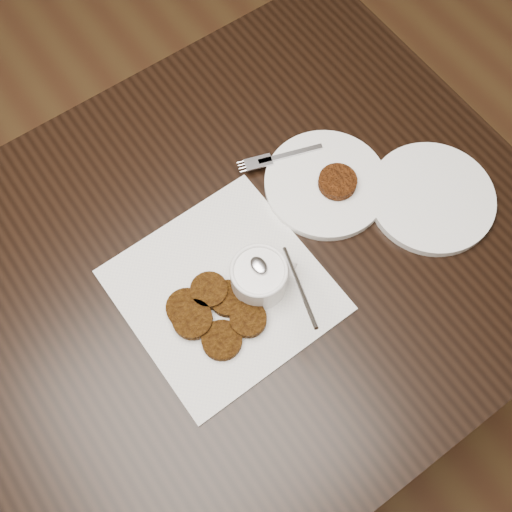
{
  "coord_description": "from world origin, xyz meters",
  "views": [
    {
      "loc": [
        -0.04,
        -0.31,
        1.67
      ],
      "look_at": [
        0.18,
        -0.0,
        0.8
      ],
      "focal_mm": 43.05,
      "sensor_mm": 36.0,
      "label": 1
    }
  ],
  "objects_px": {
    "napkin": "(223,290)",
    "plate_with_patty": "(326,181)",
    "table": "(190,362)",
    "plate_empty": "(432,198)",
    "sauce_ramekin": "(259,269)"
  },
  "relations": [
    {
      "from": "plate_with_patty",
      "to": "table",
      "type": "bearing_deg",
      "value": -175.82
    },
    {
      "from": "napkin",
      "to": "plate_with_patty",
      "type": "xyz_separation_m",
      "value": [
        0.25,
        0.06,
        0.01
      ]
    },
    {
      "from": "napkin",
      "to": "plate_with_patty",
      "type": "distance_m",
      "value": 0.26
    },
    {
      "from": "plate_empty",
      "to": "napkin",
      "type": "bearing_deg",
      "value": 169.76
    },
    {
      "from": "plate_with_patty",
      "to": "plate_empty",
      "type": "bearing_deg",
      "value": -44.09
    },
    {
      "from": "plate_empty",
      "to": "table",
      "type": "bearing_deg",
      "value": 167.83
    },
    {
      "from": "table",
      "to": "napkin",
      "type": "xyz_separation_m",
      "value": [
        0.09,
        -0.03,
        0.38
      ]
    },
    {
      "from": "table",
      "to": "plate_empty",
      "type": "height_order",
      "value": "plate_empty"
    },
    {
      "from": "table",
      "to": "plate_with_patty",
      "type": "relative_size",
      "value": 6.26
    },
    {
      "from": "plate_with_patty",
      "to": "sauce_ramekin",
      "type": "bearing_deg",
      "value": -157.63
    },
    {
      "from": "plate_empty",
      "to": "plate_with_patty",
      "type": "bearing_deg",
      "value": 135.91
    },
    {
      "from": "table",
      "to": "sauce_ramekin",
      "type": "bearing_deg",
      "value": -22.54
    },
    {
      "from": "table",
      "to": "plate_empty",
      "type": "relative_size",
      "value": 6.17
    },
    {
      "from": "napkin",
      "to": "table",
      "type": "bearing_deg",
      "value": 159.76
    },
    {
      "from": "table",
      "to": "plate_empty",
      "type": "distance_m",
      "value": 0.61
    }
  ]
}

